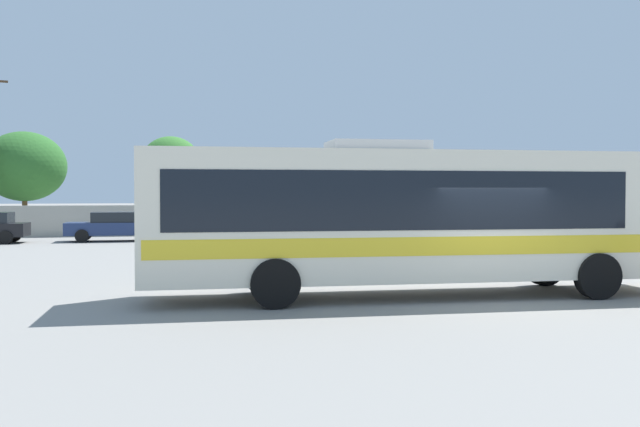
% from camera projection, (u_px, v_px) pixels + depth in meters
% --- Properties ---
extents(ground_plane, '(300.00, 300.00, 0.00)m').
position_uv_depth(ground_plane, '(353.00, 260.00, 25.71)').
color(ground_plane, gray).
extents(perimeter_wall, '(80.00, 0.30, 1.71)m').
position_uv_depth(perimeter_wall, '(267.00, 219.00, 42.25)').
color(perimeter_wall, '#B2AD9E').
rests_on(perimeter_wall, ground_plane).
extents(coach_bus_cream_yellow, '(12.63, 3.39, 3.56)m').
position_uv_depth(coach_bus_cream_yellow, '(410.00, 214.00, 16.65)').
color(coach_bus_cream_yellow, silver).
rests_on(coach_bus_cream_yellow, ground_plane).
extents(parked_car_second_dark_blue, '(4.59, 2.08, 1.44)m').
position_uv_depth(parked_car_second_dark_blue, '(115.00, 226.00, 35.87)').
color(parked_car_second_dark_blue, navy).
rests_on(parked_car_second_dark_blue, ground_plane).
extents(parked_car_third_silver, '(4.40, 2.06, 1.54)m').
position_uv_depth(parked_car_third_silver, '(220.00, 224.00, 37.15)').
color(parked_car_third_silver, '#B7BABF').
rests_on(parked_car_third_silver, ground_plane).
extents(roadside_tree_left, '(5.08, 5.08, 6.20)m').
position_uv_depth(roadside_tree_left, '(24.00, 166.00, 44.83)').
color(roadside_tree_left, brown).
rests_on(roadside_tree_left, ground_plane).
extents(roadside_tree_midleft, '(3.62, 3.62, 5.99)m').
position_uv_depth(roadside_tree_midleft, '(171.00, 161.00, 46.05)').
color(roadside_tree_midleft, brown).
rests_on(roadside_tree_midleft, ground_plane).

